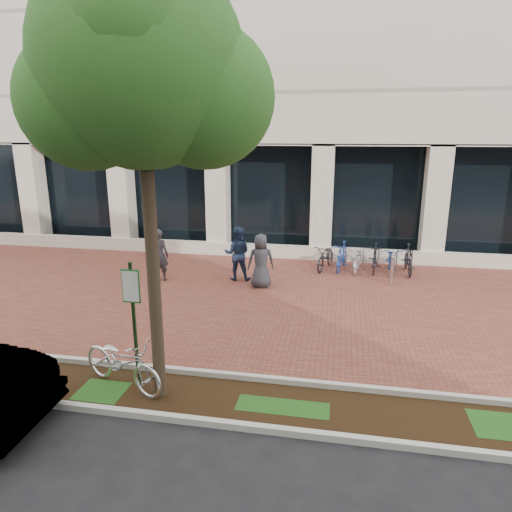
% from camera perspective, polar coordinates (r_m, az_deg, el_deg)
% --- Properties ---
extents(ground, '(120.00, 120.00, 0.00)m').
position_cam_1_polar(ground, '(13.28, -1.80, -5.13)').
color(ground, black).
rests_on(ground, ground).
extents(brick_plaza, '(40.00, 9.00, 0.01)m').
position_cam_1_polar(brick_plaza, '(13.28, -1.80, -5.11)').
color(brick_plaza, brown).
rests_on(brick_plaza, ground).
extents(planting_strip, '(40.00, 1.50, 0.01)m').
position_cam_1_polar(planting_strip, '(8.73, -9.55, -16.79)').
color(planting_strip, black).
rests_on(planting_strip, ground).
extents(curb_plaza_side, '(40.00, 0.12, 0.12)m').
position_cam_1_polar(curb_plaza_side, '(9.31, -7.95, -14.16)').
color(curb_plaza_side, '#BAB9AF').
rests_on(curb_plaza_side, ground).
extents(curb_street_side, '(40.00, 0.12, 0.12)m').
position_cam_1_polar(curb_street_side, '(8.12, -11.48, -19.12)').
color(curb_street_side, '#BAB9AF').
rests_on(curb_street_side, ground).
extents(near_office_building, '(40.00, 12.12, 16.00)m').
position_cam_1_polar(near_office_building, '(23.45, 4.24, 28.49)').
color(near_office_building, beige).
rests_on(near_office_building, ground).
extents(parking_sign, '(0.34, 0.07, 2.41)m').
position_cam_1_polar(parking_sign, '(8.51, -15.12, -6.45)').
color(parking_sign, '#143816').
rests_on(parking_sign, ground).
extents(street_tree, '(3.82, 3.19, 7.20)m').
position_cam_1_polar(street_tree, '(7.59, -13.67, 20.84)').
color(street_tree, '#453527').
rests_on(street_tree, ground).
extents(locked_bicycle, '(2.08, 1.40, 1.03)m').
position_cam_1_polar(locked_bicycle, '(8.96, -16.35, -12.57)').
color(locked_bicycle, silver).
rests_on(locked_bicycle, ground).
extents(pedestrian_left, '(0.62, 0.42, 1.68)m').
position_cam_1_polar(pedestrian_left, '(14.87, -11.99, 0.14)').
color(pedestrian_left, '#2D2C32').
rests_on(pedestrian_left, ground).
extents(pedestrian_mid, '(0.93, 0.77, 1.75)m').
position_cam_1_polar(pedestrian_mid, '(14.58, -2.35, 0.30)').
color(pedestrian_mid, '#1C2A47').
rests_on(pedestrian_mid, ground).
extents(pedestrian_right, '(0.93, 0.72, 1.68)m').
position_cam_1_polar(pedestrian_right, '(13.86, 0.62, -0.62)').
color(pedestrian_right, '#26262B').
rests_on(pedestrian_right, ground).
extents(bollard, '(0.12, 0.12, 0.96)m').
position_cam_1_polar(bollard, '(14.75, 16.61, -1.72)').
color(bollard, '#AEAEB3').
rests_on(bollard, ground).
extents(bike_rack_cluster, '(3.48, 1.78, 0.98)m').
position_cam_1_polar(bike_rack_cluster, '(16.03, 13.57, -0.26)').
color(bike_rack_cluster, black).
rests_on(bike_rack_cluster, ground).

